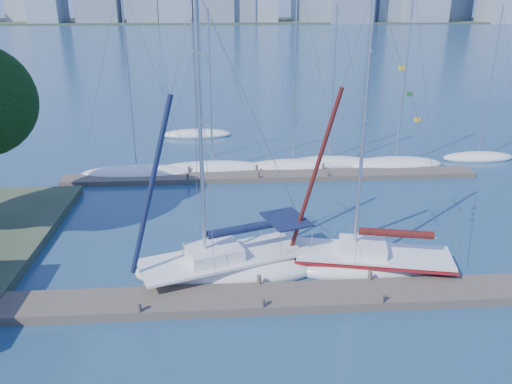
{
  "coord_description": "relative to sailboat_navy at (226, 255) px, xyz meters",
  "views": [
    {
      "loc": [
        -1.46,
        -18.28,
        12.15
      ],
      "look_at": [
        0.07,
        4.0,
        3.58
      ],
      "focal_mm": 35.0,
      "sensor_mm": 36.0,
      "label": 1
    }
  ],
  "objects": [
    {
      "name": "near_dock",
      "position": [
        1.44,
        -2.48,
        -0.83
      ],
      "size": [
        26.0,
        2.0,
        0.4
      ],
      "primitive_type": "cube",
      "color": "brown",
      "rests_on": "ground"
    },
    {
      "name": "far_shore",
      "position": [
        1.44,
        317.52,
        -1.03
      ],
      "size": [
        800.0,
        100.0,
        1.5
      ],
      "primitive_type": "cube",
      "color": "#38472D",
      "rests_on": "ground"
    },
    {
      "name": "sailboat_navy",
      "position": [
        0.0,
        0.0,
        0.0
      ],
      "size": [
        9.08,
        5.54,
        13.42
      ],
      "rotation": [
        0.0,
        0.0,
        0.34
      ],
      "color": "white",
      "rests_on": "ground"
    },
    {
      "name": "far_dock",
      "position": [
        3.44,
        13.52,
        -0.85
      ],
      "size": [
        30.0,
        1.8,
        0.36
      ],
      "primitive_type": "cube",
      "color": "brown",
      "rests_on": "ground"
    },
    {
      "name": "bg_boat_4",
      "position": [
        13.36,
        15.39,
        -0.73
      ],
      "size": [
        7.66,
        5.3,
        13.66
      ],
      "rotation": [
        0.0,
        0.0,
        0.44
      ],
      "color": "white",
      "rests_on": "ground"
    },
    {
      "name": "ground",
      "position": [
        1.44,
        -2.48,
        -1.03
      ],
      "size": [
        700.0,
        700.0,
        0.0
      ],
      "primitive_type": "plane",
      "color": "navy",
      "rests_on": "ground"
    },
    {
      "name": "bg_boat_6",
      "position": [
        -2.53,
        26.11,
        -0.79
      ],
      "size": [
        6.83,
        2.91,
        11.15
      ],
      "rotation": [
        0.0,
        0.0,
        -0.14
      ],
      "color": "white",
      "rests_on": "ground"
    },
    {
      "name": "bg_boat_1",
      "position": [
        -0.83,
        15.36,
        -0.77
      ],
      "size": [
        8.76,
        5.36,
        12.06
      ],
      "rotation": [
        0.0,
        0.0,
        -0.39
      ],
      "color": "white",
      "rests_on": "ground"
    },
    {
      "name": "bg_boat_2",
      "position": [
        5.27,
        15.46,
        -0.74
      ],
      "size": [
        7.65,
        3.34,
        14.22
      ],
      "rotation": [
        0.0,
        0.0,
        0.14
      ],
      "color": "white",
      "rests_on": "ground"
    },
    {
      "name": "bg_boat_0",
      "position": [
        -6.39,
        14.62,
        -0.75
      ],
      "size": [
        8.64,
        4.35,
        14.0
      ],
      "rotation": [
        0.0,
        0.0,
        -0.25
      ],
      "color": "white",
      "rests_on": "ground"
    },
    {
      "name": "bg_boat_5",
      "position": [
        20.79,
        16.99,
        -0.79
      ],
      "size": [
        6.12,
        3.08,
        12.14
      ],
      "rotation": [
        0.0,
        0.0,
        -0.21
      ],
      "color": "white",
      "rests_on": "ground"
    },
    {
      "name": "bg_boat_3",
      "position": [
        8.24,
        16.1,
        -0.76
      ],
      "size": [
        7.51,
        3.25,
        12.3
      ],
      "rotation": [
        0.0,
        0.0,
        0.14
      ],
      "color": "white",
      "rests_on": "ground"
    },
    {
      "name": "sailboat_maroon",
      "position": [
        7.01,
        -0.02,
        0.09
      ],
      "size": [
        8.17,
        4.15,
        13.45
      ],
      "rotation": [
        0.0,
        0.0,
        -0.21
      ],
      "color": "white",
      "rests_on": "ground"
    }
  ]
}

